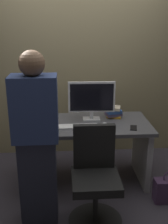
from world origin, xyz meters
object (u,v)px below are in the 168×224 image
at_px(keyboard, 78,127).
at_px(person_at_desk, 36,141).
at_px(cup_near_keyboard, 48,122).
at_px(cup_by_monitor, 51,117).
at_px(monitor, 92,99).
at_px(mouse, 105,124).
at_px(office_chair, 95,181).
at_px(book_stack, 114,112).
at_px(cell_phone, 134,128).
at_px(desk, 84,141).

bearing_deg(keyboard, person_at_desk, -127.47).
distance_m(cup_near_keyboard, cup_by_monitor, 0.17).
bearing_deg(monitor, person_at_desk, -126.41).
distance_m(mouse, cup_by_monitor, 0.65).
distance_m(person_at_desk, monitor, 0.97).
relative_size(office_chair, person_at_desk, 0.57).
bearing_deg(book_stack, keyboard, -145.06).
height_order(keyboard, cup_by_monitor, cup_by_monitor).
relative_size(cup_near_keyboard, cell_phone, 0.66).
xyz_separation_m(desk, mouse, (0.23, -0.10, 0.24)).
bearing_deg(cup_by_monitor, monitor, -1.49).
xyz_separation_m(office_chair, cup_by_monitor, (-0.44, 0.82, 0.36)).
xyz_separation_m(keyboard, cup_by_monitor, (-0.31, 0.25, 0.04)).
height_order(desk, keyboard, keyboard).
bearing_deg(cell_phone, desk, 173.49).
height_order(office_chair, cup_by_monitor, office_chair).
bearing_deg(cup_near_keyboard, office_chair, -54.65).
bearing_deg(office_chair, cup_near_keyboard, 125.35).
relative_size(keyboard, cup_near_keyboard, 4.56).
distance_m(desk, book_stack, 0.50).
bearing_deg(office_chair, cup_by_monitor, 118.27).
distance_m(cup_near_keyboard, cell_phone, 0.94).
relative_size(person_at_desk, cup_by_monitor, 18.17).
distance_m(keyboard, book_stack, 0.54).
height_order(monitor, cell_phone, monitor).
bearing_deg(book_stack, cup_near_keyboard, -163.50).
height_order(monitor, mouse, monitor).
xyz_separation_m(office_chair, monitor, (0.04, 0.81, 0.57)).
distance_m(desk, mouse, 0.35).
height_order(mouse, cell_phone, mouse).
height_order(mouse, book_stack, book_stack).
bearing_deg(cup_near_keyboard, book_stack, 16.50).
bearing_deg(cup_near_keyboard, cup_by_monitor, 82.80).
height_order(office_chair, monitor, monitor).
height_order(desk, person_at_desk, person_at_desk).
bearing_deg(desk, person_at_desk, -125.20).
bearing_deg(mouse, monitor, 121.82).
xyz_separation_m(cup_near_keyboard, cell_phone, (0.93, -0.14, -0.04)).
bearing_deg(monitor, office_chair, -92.73).
xyz_separation_m(cup_by_monitor, book_stack, (0.75, 0.06, 0.02)).
relative_size(cup_by_monitor, cell_phone, 0.63).
distance_m(desk, cup_by_monitor, 0.48).
distance_m(keyboard, cup_by_monitor, 0.40).
relative_size(person_at_desk, cell_phone, 11.38).
distance_m(mouse, book_stack, 0.32).
distance_m(desk, cell_phone, 0.61).
bearing_deg(desk, cup_near_keyboard, -172.78).
height_order(office_chair, keyboard, office_chair).
distance_m(office_chair, mouse, 0.70).
bearing_deg(mouse, cup_near_keyboard, 175.15).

